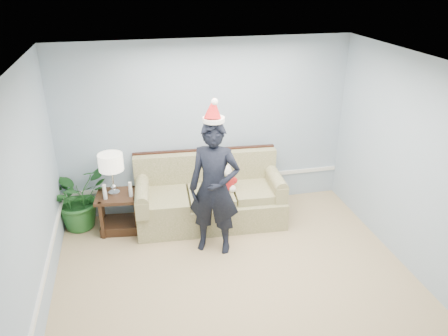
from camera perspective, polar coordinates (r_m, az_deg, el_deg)
name	(u,v)px	position (r m, az deg, el deg)	size (l,w,h in m)	color
room_shell	(250,207)	(4.54, 3.46, -5.08)	(4.54, 5.04, 2.74)	tan
wainscot_trim	(137,233)	(5.87, -11.25, -8.28)	(4.49, 4.99, 0.06)	white
sofa	(210,198)	(6.74, -1.90, -3.93)	(2.27, 1.08, 1.04)	#616B33
side_table	(120,216)	(6.73, -13.46, -6.09)	(0.67, 0.58, 0.59)	#381E14
table_lamp	(111,164)	(6.39, -14.56, 0.52)	(0.35, 0.35, 0.62)	silver
candle_pair	(118,191)	(6.42, -13.72, -2.95)	(0.41, 0.06, 0.22)	silver
houseplant	(78,197)	(6.86, -18.56, -3.58)	(0.89, 0.77, 0.99)	#246128
man	(214,188)	(5.78, -1.27, -2.69)	(0.69, 0.45, 1.88)	black
santa_hat	(213,110)	(5.39, -1.41, 7.52)	(0.36, 0.39, 0.33)	white
teddy_bear	(226,180)	(6.54, 0.25, -1.63)	(0.29, 0.31, 0.43)	white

